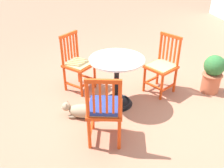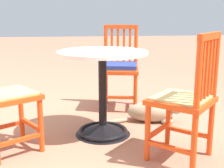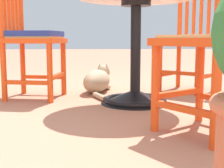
# 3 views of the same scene
# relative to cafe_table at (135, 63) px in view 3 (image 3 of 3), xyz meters

# --- Properties ---
(ground_plane) EXTENTS (24.00, 24.00, 0.00)m
(ground_plane) POSITION_rel_cafe_table_xyz_m (-0.03, 0.08, -0.28)
(ground_plane) COLOR #A36B51
(cafe_table) EXTENTS (0.76, 0.76, 0.73)m
(cafe_table) POSITION_rel_cafe_table_xyz_m (0.00, 0.00, 0.00)
(cafe_table) COLOR black
(cafe_table) RESTS_ON ground_plane
(orange_chair_near_fence) EXTENTS (0.56, 0.56, 0.91)m
(orange_chair_near_fence) POSITION_rel_cafe_table_xyz_m (-0.26, 0.75, 0.15)
(orange_chair_near_fence) COLOR #D64214
(orange_chair_near_fence) RESTS_ON ground_plane
(orange_chair_tucked_in) EXTENTS (0.56, 0.56, 0.91)m
(orange_chair_tucked_in) POSITION_rel_cafe_table_xyz_m (-0.53, -0.53, 0.15)
(orange_chair_tucked_in) COLOR #D64214
(orange_chair_tucked_in) RESTS_ON ground_plane
(orange_chair_by_planter) EXTENTS (0.47, 0.47, 0.91)m
(orange_chair_by_planter) POSITION_rel_cafe_table_xyz_m (0.75, -0.26, 0.16)
(orange_chair_by_planter) COLOR #D64214
(orange_chair_by_planter) RESTS_ON ground_plane
(tabby_cat) EXTENTS (0.31, 0.75, 0.23)m
(tabby_cat) POSITION_rel_cafe_table_xyz_m (0.25, -0.52, -0.19)
(tabby_cat) COLOR #9E896B
(tabby_cat) RESTS_ON ground_plane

